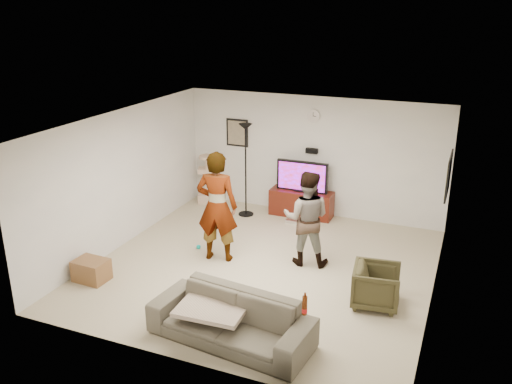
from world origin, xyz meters
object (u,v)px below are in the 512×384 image
at_px(tv, 302,176).
at_px(cat_tree, 206,179).
at_px(armchair, 376,286).
at_px(side_table, 91,270).
at_px(person_left, 217,207).
at_px(sofa, 231,319).
at_px(beer_bottle, 305,305).
at_px(floor_lamp, 246,170).
at_px(person_right, 306,218).
at_px(tv_stand, 301,203).

xyz_separation_m(tv, cat_tree, (-2.23, -0.04, -0.31)).
relative_size(armchair, side_table, 1.29).
bearing_deg(person_left, tv, -116.34).
bearing_deg(sofa, side_table, 173.63).
relative_size(tv, armchair, 1.58).
bearing_deg(side_table, cat_tree, 89.41).
bearing_deg(cat_tree, beer_bottle, -50.70).
height_order(sofa, side_table, sofa).
xyz_separation_m(floor_lamp, person_right, (1.84, -1.66, -0.15)).
height_order(tv_stand, cat_tree, cat_tree).
xyz_separation_m(person_right, beer_bottle, (0.78, -2.56, -0.06)).
xyz_separation_m(tv, floor_lamp, (-1.10, -0.40, 0.11)).
distance_m(tv_stand, tv, 0.60).
distance_m(tv, sofa, 4.69).
bearing_deg(sofa, cat_tree, 127.46).
relative_size(tv_stand, person_right, 0.80).
height_order(person_right, beer_bottle, person_right).
height_order(person_right, armchair, person_right).
height_order(person_right, sofa, person_right).
relative_size(tv, person_left, 0.55).
height_order(tv_stand, person_left, person_left).
xyz_separation_m(tv, sofa, (0.52, -4.62, -0.55)).
relative_size(cat_tree, armchair, 1.62).
distance_m(floor_lamp, person_left, 2.12).
distance_m(person_left, sofa, 2.55).
bearing_deg(beer_bottle, tv, 108.20).
height_order(tv_stand, floor_lamp, floor_lamp).
bearing_deg(tv_stand, side_table, -119.64).
bearing_deg(person_right, tv_stand, -80.90).
distance_m(beer_bottle, side_table, 3.89).
xyz_separation_m(tv, armchair, (2.12, -2.99, -0.56)).
bearing_deg(side_table, sofa, -12.90).
height_order(floor_lamp, person_right, floor_lamp).
height_order(tv_stand, armchair, armchair).
bearing_deg(cat_tree, sofa, -59.07).
height_order(tv, person_left, person_left).
distance_m(tv_stand, cat_tree, 2.25).
height_order(floor_lamp, cat_tree, floor_lamp).
bearing_deg(cat_tree, tv_stand, 1.15).
bearing_deg(person_left, armchair, 159.88).
relative_size(person_right, sofa, 0.76).
bearing_deg(tv, cat_tree, -178.85).
distance_m(armchair, side_table, 4.50).
relative_size(person_left, beer_bottle, 7.80).
height_order(person_left, beer_bottle, person_left).
height_order(cat_tree, sofa, cat_tree).
distance_m(person_right, side_table, 3.63).
bearing_deg(side_table, tv, 60.36).
xyz_separation_m(floor_lamp, cat_tree, (-1.13, 0.36, -0.42)).
distance_m(floor_lamp, armchair, 4.19).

